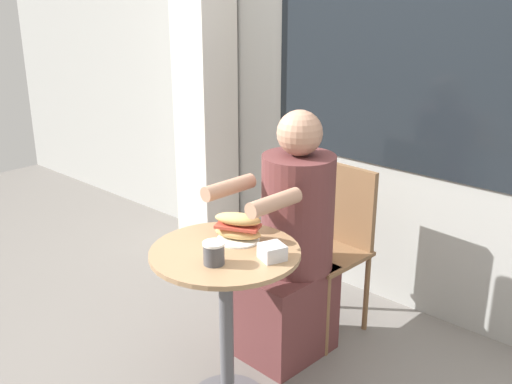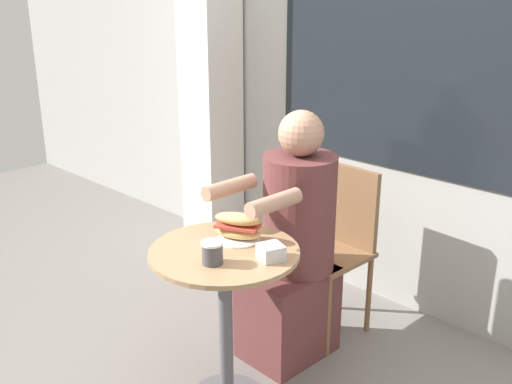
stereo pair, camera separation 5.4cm
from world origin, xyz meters
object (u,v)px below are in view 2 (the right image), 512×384
(diner_chair, at_px, (338,235))
(drink_cup, at_px, (212,253))
(sandwich_on_plate, at_px, (238,228))
(seated_diner, at_px, (293,254))
(cafe_table, at_px, (225,295))

(diner_chair, relative_size, drink_cup, 9.69)
(sandwich_on_plate, xyz_separation_m, drink_cup, (0.09, -0.22, -0.01))
(sandwich_on_plate, bearing_deg, diner_chair, 91.09)
(drink_cup, bearing_deg, diner_chair, 96.01)
(diner_chair, relative_size, seated_diner, 0.72)
(cafe_table, distance_m, seated_diner, 0.50)
(seated_diner, height_order, drink_cup, seated_diner)
(diner_chair, relative_size, sandwich_on_plate, 4.04)
(seated_diner, bearing_deg, cafe_table, 98.32)
(diner_chair, height_order, drink_cup, diner_chair)
(seated_diner, bearing_deg, sandwich_on_plate, 95.47)
(seated_diner, relative_size, drink_cup, 13.54)
(cafe_table, height_order, seated_diner, seated_diner)
(cafe_table, relative_size, drink_cup, 8.15)
(cafe_table, xyz_separation_m, drink_cup, (0.06, -0.11, 0.25))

